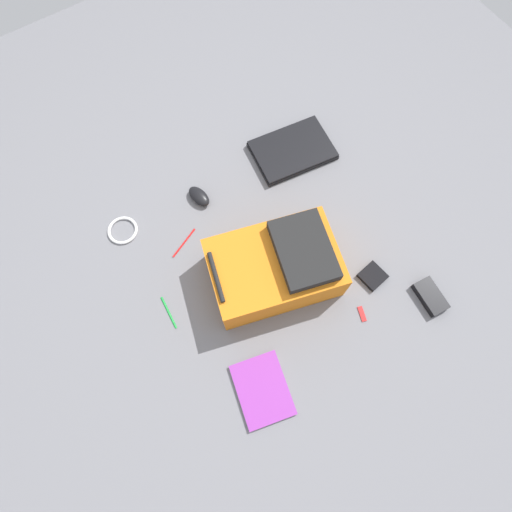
{
  "coord_description": "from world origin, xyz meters",
  "views": [
    {
      "loc": [
        -0.35,
        -0.45,
        1.54
      ],
      "look_at": [
        -0.05,
        0.02,
        0.02
      ],
      "focal_mm": 29.36,
      "sensor_mm": 36.0,
      "label": 1
    }
  ],
  "objects_px": {
    "laptop": "(293,150)",
    "usb_stick": "(362,314)",
    "book_blue": "(262,390)",
    "computer_mouse": "(199,196)",
    "cable_coil": "(123,230)",
    "power_brick": "(430,297)",
    "backpack": "(276,267)",
    "pen_black": "(169,312)",
    "earbud_pouch": "(373,276)",
    "pen_blue": "(184,243)"
  },
  "relations": [
    {
      "from": "pen_blue",
      "to": "pen_black",
      "type": "bearing_deg",
      "value": -130.97
    },
    {
      "from": "backpack",
      "to": "earbud_pouch",
      "type": "bearing_deg",
      "value": -34.25
    },
    {
      "from": "power_brick",
      "to": "earbud_pouch",
      "type": "distance_m",
      "value": 0.22
    },
    {
      "from": "laptop",
      "to": "pen_blue",
      "type": "distance_m",
      "value": 0.61
    },
    {
      "from": "pen_blue",
      "to": "earbud_pouch",
      "type": "bearing_deg",
      "value": -43.8
    },
    {
      "from": "backpack",
      "to": "laptop",
      "type": "relative_size",
      "value": 1.46
    },
    {
      "from": "book_blue",
      "to": "cable_coil",
      "type": "relative_size",
      "value": 2.18
    },
    {
      "from": "backpack",
      "to": "power_brick",
      "type": "distance_m",
      "value": 0.59
    },
    {
      "from": "book_blue",
      "to": "power_brick",
      "type": "relative_size",
      "value": 1.93
    },
    {
      "from": "backpack",
      "to": "earbud_pouch",
      "type": "height_order",
      "value": "backpack"
    },
    {
      "from": "pen_blue",
      "to": "backpack",
      "type": "bearing_deg",
      "value": -53.09
    },
    {
      "from": "earbud_pouch",
      "to": "pen_black",
      "type": "bearing_deg",
      "value": 157.37
    },
    {
      "from": "book_blue",
      "to": "computer_mouse",
      "type": "xyz_separation_m",
      "value": [
        0.19,
        0.77,
        0.01
      ]
    },
    {
      "from": "earbud_pouch",
      "to": "usb_stick",
      "type": "distance_m",
      "value": 0.15
    },
    {
      "from": "power_brick",
      "to": "backpack",
      "type": "bearing_deg",
      "value": 138.17
    },
    {
      "from": "backpack",
      "to": "earbud_pouch",
      "type": "distance_m",
      "value": 0.38
    },
    {
      "from": "power_brick",
      "to": "pen_black",
      "type": "distance_m",
      "value": 0.98
    },
    {
      "from": "backpack",
      "to": "book_blue",
      "type": "xyz_separation_m",
      "value": [
        -0.27,
        -0.33,
        -0.09
      ]
    },
    {
      "from": "pen_black",
      "to": "earbud_pouch",
      "type": "distance_m",
      "value": 0.78
    },
    {
      "from": "computer_mouse",
      "to": "pen_blue",
      "type": "bearing_deg",
      "value": -147.95
    },
    {
      "from": "laptop",
      "to": "usb_stick",
      "type": "xyz_separation_m",
      "value": [
        -0.18,
        -0.72,
        -0.01
      ]
    },
    {
      "from": "book_blue",
      "to": "cable_coil",
      "type": "distance_m",
      "value": 0.82
    },
    {
      "from": "laptop",
      "to": "computer_mouse",
      "type": "bearing_deg",
      "value": 177.08
    },
    {
      "from": "earbud_pouch",
      "to": "usb_stick",
      "type": "xyz_separation_m",
      "value": [
        -0.12,
        -0.09,
        -0.01
      ]
    },
    {
      "from": "earbud_pouch",
      "to": "laptop",
      "type": "bearing_deg",
      "value": 84.36
    },
    {
      "from": "book_blue",
      "to": "usb_stick",
      "type": "xyz_separation_m",
      "value": [
        0.46,
        0.02,
        -0.0
      ]
    },
    {
      "from": "computer_mouse",
      "to": "usb_stick",
      "type": "distance_m",
      "value": 0.79
    },
    {
      "from": "power_brick",
      "to": "usb_stick",
      "type": "xyz_separation_m",
      "value": [
        -0.25,
        0.09,
        -0.01
      ]
    },
    {
      "from": "cable_coil",
      "to": "usb_stick",
      "type": "bearing_deg",
      "value": -52.9
    },
    {
      "from": "usb_stick",
      "to": "power_brick",
      "type": "bearing_deg",
      "value": -19.23
    },
    {
      "from": "laptop",
      "to": "pen_blue",
      "type": "relative_size",
      "value": 2.5
    },
    {
      "from": "backpack",
      "to": "earbud_pouch",
      "type": "xyz_separation_m",
      "value": [
        0.31,
        -0.21,
        -0.08
      ]
    },
    {
      "from": "earbud_pouch",
      "to": "cable_coil",
      "type": "bearing_deg",
      "value": 135.96
    },
    {
      "from": "cable_coil",
      "to": "pen_black",
      "type": "bearing_deg",
      "value": -90.95
    },
    {
      "from": "backpack",
      "to": "laptop",
      "type": "bearing_deg",
      "value": 48.62
    },
    {
      "from": "pen_black",
      "to": "pen_blue",
      "type": "height_order",
      "value": "same"
    },
    {
      "from": "laptop",
      "to": "book_blue",
      "type": "bearing_deg",
      "value": -130.69
    },
    {
      "from": "book_blue",
      "to": "earbud_pouch",
      "type": "relative_size",
      "value": 3.01
    },
    {
      "from": "laptop",
      "to": "pen_black",
      "type": "bearing_deg",
      "value": -157.34
    },
    {
      "from": "pen_black",
      "to": "usb_stick",
      "type": "bearing_deg",
      "value": -33.31
    },
    {
      "from": "computer_mouse",
      "to": "cable_coil",
      "type": "relative_size",
      "value": 0.9
    },
    {
      "from": "computer_mouse",
      "to": "power_brick",
      "type": "height_order",
      "value": "computer_mouse"
    },
    {
      "from": "backpack",
      "to": "pen_black",
      "type": "distance_m",
      "value": 0.44
    },
    {
      "from": "computer_mouse",
      "to": "earbud_pouch",
      "type": "xyz_separation_m",
      "value": [
        0.39,
        -0.65,
        -0.01
      ]
    },
    {
      "from": "usb_stick",
      "to": "earbud_pouch",
      "type": "bearing_deg",
      "value": 37.53
    },
    {
      "from": "cable_coil",
      "to": "pen_blue",
      "type": "bearing_deg",
      "value": -44.75
    },
    {
      "from": "book_blue",
      "to": "earbud_pouch",
      "type": "xyz_separation_m",
      "value": [
        0.58,
        0.12,
        0.0
      ]
    },
    {
      "from": "backpack",
      "to": "usb_stick",
      "type": "height_order",
      "value": "backpack"
    },
    {
      "from": "computer_mouse",
      "to": "usb_stick",
      "type": "xyz_separation_m",
      "value": [
        0.26,
        -0.75,
        -0.02
      ]
    },
    {
      "from": "pen_blue",
      "to": "usb_stick",
      "type": "relative_size",
      "value": 2.48
    }
  ]
}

